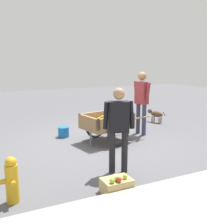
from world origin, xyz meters
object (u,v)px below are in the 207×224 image
apple_crate (117,185)px  bystander_person (119,123)px  dog (156,114)px  fire_hydrant (12,180)px  fruit_cart (107,124)px  plastic_bucket (64,132)px  vendor_person (142,97)px

apple_crate → bystander_person: 1.09m
dog → fire_hydrant: 5.74m
fruit_cart → bystander_person: bystander_person is taller
plastic_bucket → fire_hydrant: bearing=60.1°
dog → apple_crate: 4.89m
fruit_cart → fire_hydrant: (2.47, 1.99, -0.11)m
fruit_cart → dog: 2.60m
fire_hydrant → dog: bearing=-146.3°
dog → plastic_bucket: size_ratio=2.32×
fire_hydrant → plastic_bucket: (-1.65, -2.86, -0.20)m
fruit_cart → dog: (-2.30, -1.19, -0.17)m
dog → bystander_person: bystander_person is taller
plastic_bucket → vendor_person: bearing=161.7°
vendor_person → fruit_cart: bearing=11.7°
dog → fruit_cart: bearing=27.4°
vendor_person → dog: 1.69m
apple_crate → fire_hydrant: bearing=-15.2°
fruit_cart → fire_hydrant: size_ratio=2.64×
vendor_person → bystander_person: 2.62m
plastic_bucket → apple_crate: 3.25m
vendor_person → apple_crate: size_ratio=3.75×
fire_hydrant → bystander_person: (-1.83, -0.27, 0.56)m
fruit_cart → plastic_bucket: 1.24m
vendor_person → apple_crate: vendor_person is taller
apple_crate → bystander_person: bystander_person is taller
fire_hydrant → plastic_bucket: bearing=-119.9°
fruit_cart → fire_hydrant: bearing=38.8°
fruit_cart → vendor_person: vendor_person is taller
vendor_person → plastic_bucket: (1.94, -0.64, -0.86)m
fire_hydrant → apple_crate: fire_hydrant is taller
dog → fire_hydrant: fire_hydrant is taller
dog → bystander_person: 4.19m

